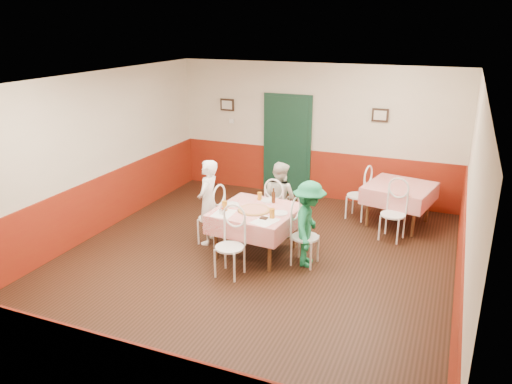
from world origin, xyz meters
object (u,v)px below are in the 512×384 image
at_px(diner_right, 309,224).
at_px(pizza, 254,210).
at_px(beer_bottle, 273,196).
at_px(chair_left, 211,218).
at_px(glass_b, 272,213).
at_px(main_table, 256,231).
at_px(diner_far, 280,198).
at_px(glass_c, 260,196).
at_px(chair_far, 278,210).
at_px(wallet, 264,218).
at_px(diner_left, 208,202).
at_px(chair_near, 230,247).
at_px(chair_second_b, 393,215).
at_px(second_table, 398,205).
at_px(chair_right, 305,237).
at_px(chair_second_a, 358,196).
at_px(glass_a, 225,206).

bearing_deg(diner_right, pizza, 80.33).
relative_size(pizza, beer_bottle, 2.24).
distance_m(chair_left, glass_b, 1.32).
bearing_deg(pizza, glass_b, -26.00).
height_order(main_table, diner_far, diner_far).
height_order(glass_b, glass_c, glass_b).
bearing_deg(pizza, chair_far, 85.31).
bearing_deg(diner_right, diner_far, 30.88).
distance_m(wallet, diner_left, 1.23).
xyz_separation_m(chair_near, beer_bottle, (0.22, 1.23, 0.42)).
relative_size(chair_second_b, glass_c, 6.71).
relative_size(second_table, chair_left, 1.24).
xyz_separation_m(main_table, diner_left, (-0.90, 0.08, 0.35)).
relative_size(chair_near, diner_left, 0.62).
distance_m(chair_near, diner_right, 1.26).
xyz_separation_m(chair_left, beer_bottle, (1.00, 0.31, 0.42)).
height_order(glass_c, beer_bottle, beer_bottle).
bearing_deg(wallet, glass_c, 121.16).
bearing_deg(second_table, glass_b, -123.72).
bearing_deg(main_table, diner_left, 175.18).
height_order(chair_second_b, wallet, chair_second_b).
relative_size(second_table, wallet, 10.18).
distance_m(pizza, diner_left, 0.91).
bearing_deg(chair_near, chair_left, 133.11).
height_order(chair_right, diner_far, diner_far).
relative_size(chair_left, chair_near, 1.00).
bearing_deg(chair_second_b, wallet, -122.95).
relative_size(second_table, glass_b, 7.39).
relative_size(chair_far, chair_near, 1.00).
xyz_separation_m(chair_right, chair_second_b, (1.12, 1.46, 0.00)).
bearing_deg(diner_far, main_table, 104.29).
relative_size(second_table, beer_bottle, 5.01).
height_order(pizza, diner_left, diner_left).
relative_size(beer_bottle, diner_right, 0.17).
bearing_deg(wallet, diner_left, 165.72).
bearing_deg(diner_left, chair_far, 123.80).
height_order(main_table, chair_left, chair_left).
height_order(chair_second_b, diner_far, diner_far).
xyz_separation_m(chair_far, chair_near, (-0.14, -1.69, 0.00)).
distance_m(second_table, chair_left, 3.49).
distance_m(main_table, wallet, 0.58).
height_order(chair_second_a, diner_far, diner_far).
relative_size(second_table, diner_far, 0.85).
height_order(diner_left, diner_right, diner_left).
bearing_deg(chair_left, diner_left, -88.48).
distance_m(chair_second_a, diner_far, 1.70).
bearing_deg(chair_left, glass_a, 59.28).
relative_size(chair_second_b, diner_far, 0.68).
distance_m(glass_b, diner_right, 0.58).
bearing_deg(wallet, chair_second_a, 73.72).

